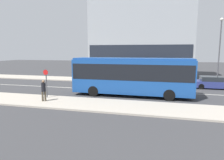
% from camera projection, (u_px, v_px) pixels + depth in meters
% --- Properties ---
extents(ground_plane, '(120.00, 120.00, 0.00)m').
position_uv_depth(ground_plane, '(106.00, 90.00, 21.39)').
color(ground_plane, '#3A3A3D').
extents(sidewalk_near, '(44.00, 3.50, 0.13)m').
position_uv_depth(sidewalk_near, '(84.00, 104.00, 15.38)').
color(sidewalk_near, '#B2A899').
rests_on(sidewalk_near, ground_plane).
extents(sidewalk_far, '(44.00, 3.50, 0.13)m').
position_uv_depth(sidewalk_far, '(119.00, 81.00, 27.37)').
color(sidewalk_far, '#B2A899').
rests_on(sidewalk_far, ground_plane).
extents(lane_centerline, '(41.80, 0.16, 0.01)m').
position_uv_depth(lane_centerline, '(106.00, 89.00, 21.39)').
color(lane_centerline, silver).
rests_on(lane_centerline, ground_plane).
extents(apartment_block_left_tower, '(15.78, 5.90, 14.17)m').
position_uv_depth(apartment_block_left_tower, '(141.00, 32.00, 31.73)').
color(apartment_block_left_tower, '#9EA3A8').
rests_on(apartment_block_left_tower, ground_plane).
extents(city_bus, '(10.75, 2.46, 3.47)m').
position_uv_depth(city_bus, '(132.00, 74.00, 18.14)').
color(city_bus, '#194793').
rests_on(city_bus, ground_plane).
extents(parked_car_0, '(4.01, 1.87, 1.33)m').
position_uv_depth(parked_car_0, '(212.00, 83.00, 22.00)').
color(parked_car_0, navy).
rests_on(parked_car_0, ground_plane).
extents(pedestrian_near_stop, '(0.34, 0.34, 1.69)m').
position_uv_depth(pedestrian_near_stop, '(44.00, 89.00, 15.80)').
color(pedestrian_near_stop, '#4C4233').
rests_on(pedestrian_near_stop, sidewalk_near).
extents(bus_stop_sign, '(0.44, 0.12, 2.45)m').
position_uv_depth(bus_stop_sign, '(46.00, 81.00, 16.97)').
color(bus_stop_sign, '#4C4C51').
rests_on(bus_stop_sign, sidewalk_near).
extents(street_lamp, '(0.36, 0.36, 7.69)m').
position_uv_depth(street_lamp, '(220.00, 45.00, 22.94)').
color(street_lamp, '#4C4C51').
rests_on(street_lamp, sidewalk_far).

